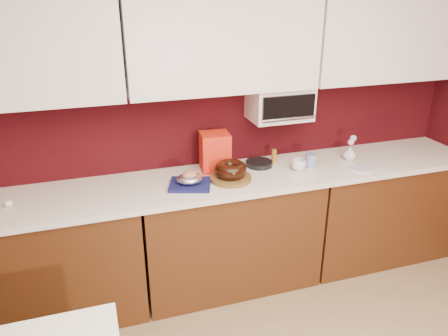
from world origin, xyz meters
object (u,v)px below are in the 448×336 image
at_px(toaster_oven, 279,103).
at_px(foil_ham_nest, 190,179).
at_px(blue_jar, 311,160).
at_px(flower_vase, 350,153).
at_px(pandoro_box, 215,152).
at_px(coffee_mug, 299,164).
at_px(bundt_cake, 231,170).

height_order(toaster_oven, foil_ham_nest, toaster_oven).
bearing_deg(blue_jar, flower_vase, 5.20).
height_order(toaster_oven, pandoro_box, toaster_oven).
bearing_deg(coffee_mug, flower_vase, 7.93).
distance_m(pandoro_box, blue_jar, 0.73).
relative_size(bundt_cake, foil_ham_nest, 1.24).
bearing_deg(coffee_mug, pandoro_box, 161.10).
height_order(bundt_cake, flower_vase, bundt_cake).
height_order(pandoro_box, flower_vase, pandoro_box).
bearing_deg(bundt_cake, pandoro_box, 103.04).
distance_m(pandoro_box, flower_vase, 1.08).
distance_m(coffee_mug, flower_vase, 0.48).
bearing_deg(flower_vase, coffee_mug, -172.07).
xyz_separation_m(bundt_cake, coffee_mug, (0.54, 0.01, -0.03)).
xyz_separation_m(pandoro_box, blue_jar, (0.71, -0.17, -0.09)).
distance_m(bundt_cake, blue_jar, 0.66).
bearing_deg(foil_ham_nest, blue_jar, 3.38).
bearing_deg(pandoro_box, foil_ham_nest, -132.55).
bearing_deg(flower_vase, bundt_cake, -175.53).
bearing_deg(blue_jar, bundt_cake, -175.92).
distance_m(toaster_oven, foil_ham_nest, 0.89).
xyz_separation_m(bundt_cake, pandoro_box, (-0.05, 0.22, 0.06)).
height_order(toaster_oven, bundt_cake, toaster_oven).
bearing_deg(pandoro_box, toaster_oven, 5.32).
bearing_deg(pandoro_box, flower_vase, -1.85).
relative_size(pandoro_box, coffee_mug, 2.76).
xyz_separation_m(pandoro_box, coffee_mug, (0.59, -0.20, -0.09)).
bearing_deg(foil_ham_nest, flower_vase, 3.88).
height_order(bundt_cake, coffee_mug, bundt_cake).
distance_m(foil_ham_nest, flower_vase, 1.32).
bearing_deg(bundt_cake, coffee_mug, 1.38).
height_order(toaster_oven, coffee_mug, toaster_oven).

